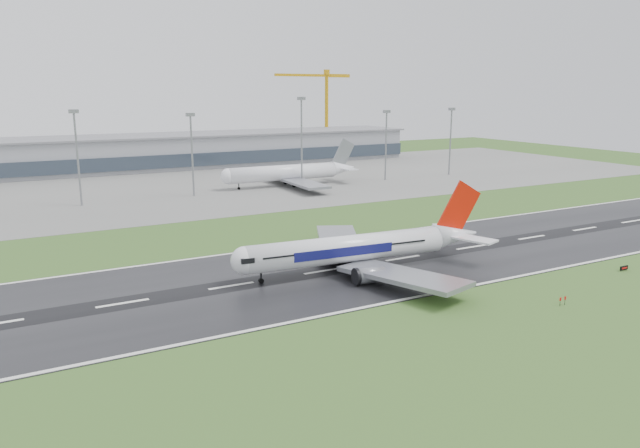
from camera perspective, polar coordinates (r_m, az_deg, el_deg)
ground at (r=133.16m, az=7.92°, el=-3.29°), size 520.00×520.00×0.00m
runway at (r=133.15m, az=7.92°, el=-3.27°), size 400.00×45.00×0.10m
apron at (r=242.96m, az=-9.82°, el=3.88°), size 400.00×130.00×0.08m
terminal at (r=299.11m, az=-13.62°, el=6.77°), size 240.00×36.00×15.00m
main_airliner at (r=121.59m, az=4.27°, el=-0.67°), size 60.39×57.98×16.50m
parked_airliner at (r=231.55m, az=-3.06°, el=5.73°), size 58.89×55.05×16.82m
tower_crane at (r=346.74m, az=0.63°, el=10.57°), size 48.53×5.44×47.55m
runway_sign at (r=138.06m, az=27.07°, el=-3.79°), size 2.25×1.02×1.04m
floodmast_1 at (r=205.08m, az=-22.15°, el=5.67°), size 0.64×0.64×29.36m
floodmast_2 at (r=212.47m, az=-12.12°, el=6.30°), size 0.64×0.64×27.66m
floodmast_3 at (r=227.84m, az=-1.77°, el=7.63°), size 0.64×0.64×32.82m
floodmast_4 at (r=247.87m, az=6.32°, el=7.34°), size 0.64×0.64×27.41m
floodmast_5 at (r=268.66m, az=12.35°, el=7.59°), size 0.64×0.64×27.91m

